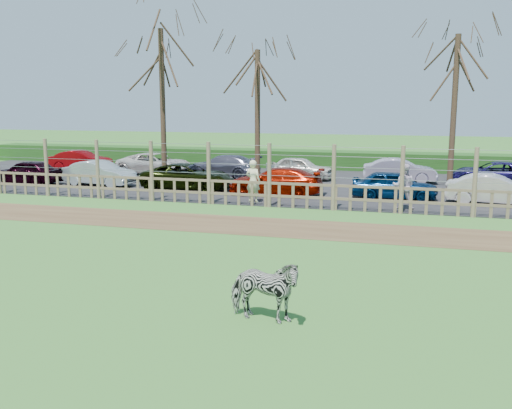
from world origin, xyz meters
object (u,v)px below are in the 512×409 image
(car_7, at_px, (81,161))
(car_9, at_px, (222,166))
(visitor_a, at_px, (253,181))
(visitor_b, at_px, (404,186))
(zebra, at_px, (264,290))
(tree_right, at_px, (456,75))
(car_1, at_px, (100,173))
(car_10, at_px, (300,168))
(car_11, at_px, (400,171))
(car_12, at_px, (495,174))
(car_5, at_px, (494,190))
(car_2, at_px, (188,177))
(tree_mid, at_px, (257,85))
(car_4, at_px, (394,185))
(tree_left, at_px, (162,69))
(car_3, at_px, (276,181))
(car_0, at_px, (27,172))
(car_8, at_px, (155,164))

(car_7, relative_size, car_9, 0.88)
(visitor_a, distance_m, visitor_b, 5.90)
(zebra, bearing_deg, tree_right, -7.56)
(visitor_b, relative_size, car_1, 0.47)
(tree_right, bearing_deg, car_1, -170.30)
(car_1, distance_m, car_10, 10.16)
(car_11, distance_m, car_12, 4.45)
(zebra, bearing_deg, car_5, -15.97)
(car_2, height_order, car_9, same)
(car_5, distance_m, car_11, 6.77)
(car_1, bearing_deg, car_7, 47.21)
(zebra, distance_m, car_2, 16.53)
(tree_mid, height_order, car_5, tree_mid)
(car_10, distance_m, car_12, 9.55)
(car_5, bearing_deg, car_4, 92.98)
(tree_left, distance_m, car_4, 12.30)
(tree_left, bearing_deg, car_3, -16.26)
(visitor_b, distance_m, car_3, 5.80)
(visitor_b, bearing_deg, car_5, -149.43)
(visitor_b, bearing_deg, car_0, -3.58)
(zebra, relative_size, car_8, 0.34)
(zebra, distance_m, car_1, 19.09)
(car_4, bearing_deg, car_3, 91.31)
(zebra, relative_size, car_10, 0.41)
(visitor_b, relative_size, car_7, 0.47)
(zebra, height_order, car_7, car_7)
(car_5, relative_size, car_11, 1.00)
(tree_right, height_order, car_9, tree_right)
(car_4, xyz_separation_m, car_7, (-18.23, 5.33, 0.00))
(visitor_a, relative_size, car_0, 0.49)
(car_3, xyz_separation_m, car_9, (-4.22, 5.15, 0.00))
(zebra, relative_size, car_7, 0.40)
(car_4, xyz_separation_m, car_5, (3.86, -0.27, 0.00))
(tree_left, bearing_deg, car_11, 18.65)
(visitor_a, relative_size, car_2, 0.40)
(car_0, distance_m, car_11, 18.65)
(tree_left, distance_m, visitor_a, 8.30)
(car_5, distance_m, car_10, 10.38)
(car_11, bearing_deg, car_1, 105.38)
(car_0, height_order, car_3, same)
(car_8, relative_size, car_10, 1.23)
(car_3, distance_m, car_5, 8.91)
(zebra, xyz_separation_m, car_10, (-3.22, 19.53, 0.03))
(car_9, distance_m, car_12, 13.78)
(tree_right, relative_size, visitor_a, 4.26)
(car_9, bearing_deg, car_10, 93.31)
(car_1, distance_m, car_5, 17.84)
(tree_mid, distance_m, car_0, 12.19)
(car_10, bearing_deg, car_1, 120.57)
(car_5, height_order, car_8, same)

